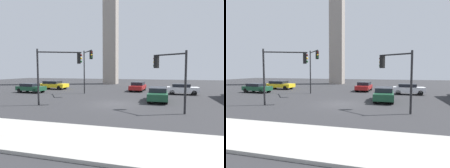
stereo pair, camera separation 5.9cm
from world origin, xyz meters
TOP-DOWN VIEW (x-y plane):
  - ground_plane at (0.00, 0.00)m, footprint 99.07×99.07m
  - sidewalk_corner at (0.00, -9.51)m, footprint 35.67×3.92m
  - traffic_light_0 at (4.90, -1.90)m, footprint 2.49×1.72m
  - traffic_light_1 at (-5.04, 5.55)m, footprint 2.43×3.17m
  - traffic_light_2 at (-4.94, -1.62)m, footprint 3.78×1.77m
  - car_1 at (7.00, 9.26)m, footprint 4.01×1.78m
  - car_2 at (-14.01, 5.89)m, footprint 4.28×2.17m
  - car_3 at (0.76, 11.96)m, footprint 2.28×4.43m
  - car_5 at (3.96, 2.84)m, footprint 1.94×4.61m
  - car_6 at (-13.63, 11.19)m, footprint 4.76×2.26m
  - skyline_tower at (-7.38, 25.79)m, footprint 3.05×3.05m

SIDE VIEW (x-z plane):
  - ground_plane at x=0.00m, z-range 0.00..0.00m
  - sidewalk_corner at x=0.00m, z-range 0.00..0.15m
  - car_2 at x=-14.01m, z-range 0.06..1.38m
  - car_3 at x=0.76m, z-range 0.04..1.44m
  - car_6 at x=-13.63m, z-range 0.05..1.45m
  - car_1 at x=7.00m, z-range 0.05..1.47m
  - car_5 at x=3.96m, z-range 0.04..1.48m
  - traffic_light_0 at x=4.90m, z-range 0.99..5.68m
  - traffic_light_2 at x=-4.94m, z-range 1.12..6.31m
  - traffic_light_1 at x=-5.04m, z-range 1.24..7.15m
  - skyline_tower at x=-7.38m, z-range 0.00..31.18m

